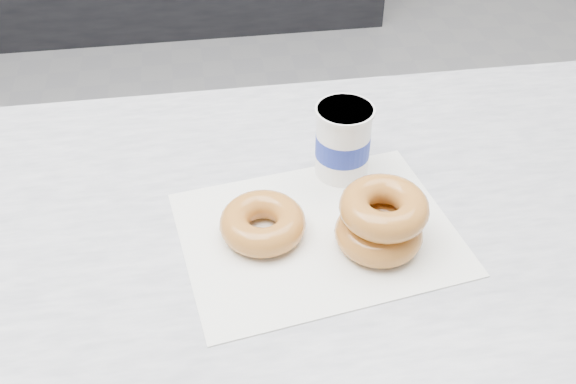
% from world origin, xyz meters
% --- Properties ---
extents(ground, '(5.00, 5.00, 0.00)m').
position_xyz_m(ground, '(0.00, 0.00, 0.00)').
color(ground, gray).
rests_on(ground, ground).
extents(wax_paper, '(0.37, 0.31, 0.00)m').
position_xyz_m(wax_paper, '(0.39, -0.59, 0.90)').
color(wax_paper, white).
rests_on(wax_paper, counter).
extents(donut_single, '(0.14, 0.14, 0.04)m').
position_xyz_m(donut_single, '(0.32, -0.58, 0.92)').
color(donut_single, '#C07535').
rests_on(donut_single, wax_paper).
extents(donut_stack, '(0.14, 0.14, 0.08)m').
position_xyz_m(donut_stack, '(0.47, -0.62, 0.94)').
color(donut_stack, '#C07535').
rests_on(donut_stack, wax_paper).
extents(coffee_cup, '(0.10, 0.10, 0.11)m').
position_xyz_m(coffee_cup, '(0.45, -0.47, 0.95)').
color(coffee_cup, white).
rests_on(coffee_cup, counter).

